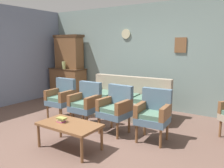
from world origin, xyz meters
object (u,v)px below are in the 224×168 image
floral_couch (126,102)px  armchair_row_middle (116,107)px  armchair_near_cabinet (154,113)px  coffee_table (69,126)px  armchair_by_doorway (86,102)px  vase_on_cabinet (64,65)px  armchair_near_couch_end (62,97)px  side_cabinet (68,83)px  book_stack_on_table (61,119)px

floral_couch → armchair_row_middle: (0.37, -1.04, 0.17)m
armchair_near_cabinet → coffee_table: 1.44m
floral_couch → coffee_table: floral_couch is taller
armchair_near_cabinet → coffee_table: armchair_near_cabinet is taller
armchair_by_doorway → armchair_row_middle: bearing=1.4°
armchair_row_middle → coffee_table: size_ratio=0.90×
vase_on_cabinet → coffee_table: size_ratio=0.23×
coffee_table → armchair_row_middle: bearing=75.9°
armchair_by_doorway → armchair_row_middle: size_ratio=1.00×
armchair_near_couch_end → side_cabinet: bearing=130.2°
armchair_near_couch_end → armchair_row_middle: size_ratio=1.00×
coffee_table → side_cabinet: bearing=134.5°
armchair_near_couch_end → book_stack_on_table: (1.08, -1.06, -0.04)m
armchair_near_couch_end → armchair_by_doorway: (0.78, -0.08, 0.00)m
floral_couch → armchair_row_middle: bearing=-70.2°
floral_couch → armchair_near_couch_end: bearing=-138.7°
side_cabinet → armchair_near_couch_end: bearing=-49.8°
floral_couch → armchair_near_couch_end: (-1.12, -0.98, 0.17)m
vase_on_cabinet → armchair_near_cabinet: (3.55, -1.41, -0.54)m
vase_on_cabinet → armchair_near_couch_end: vase_on_cabinet is taller
armchair_row_middle → armchair_near_cabinet: size_ratio=1.00×
side_cabinet → armchair_by_doorway: bearing=-38.1°
armchair_row_middle → book_stack_on_table: armchair_row_middle is taller
side_cabinet → vase_on_cabinet: vase_on_cabinet is taller
armchair_row_middle → book_stack_on_table: size_ratio=5.63×
armchair_near_couch_end → coffee_table: bearing=-40.1°
side_cabinet → armchair_near_cabinet: (3.58, -1.60, 0.03)m
armchair_by_doorway → book_stack_on_table: bearing=-72.8°
armchair_near_cabinet → book_stack_on_table: 1.56m
side_cabinet → armchair_near_cabinet: bearing=-24.1°
side_cabinet → coffee_table: (2.59, -2.64, -0.09)m
armchair_by_doorway → armchair_near_cabinet: size_ratio=1.00×
floral_couch → book_stack_on_table: size_ratio=12.72×
coffee_table → armchair_near_couch_end: bearing=139.9°
armchair_row_middle → vase_on_cabinet: bearing=152.5°
side_cabinet → armchair_row_middle: size_ratio=1.28×
armchair_near_couch_end → armchair_near_cabinet: size_ratio=1.00×
armchair_near_cabinet → vase_on_cabinet: bearing=158.3°
book_stack_on_table → vase_on_cabinet: bearing=134.3°
armchair_by_doorway → coffee_table: (0.46, -0.97, -0.12)m
side_cabinet → vase_on_cabinet: bearing=-81.4°
armchair_near_couch_end → armchair_by_doorway: 0.78m
side_cabinet → armchair_near_cabinet: side_cabinet is taller
armchair_row_middle → side_cabinet: bearing=149.8°
floral_couch → book_stack_on_table: 2.05m
side_cabinet → armchair_near_couch_end: side_cabinet is taller
floral_couch → armchair_near_cabinet: (1.11, -0.99, 0.17)m
armchair_row_middle → armchair_near_cabinet: 0.74m
armchair_near_couch_end → coffee_table: 1.63m
floral_couch → armchair_near_couch_end: size_ratio=2.26×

